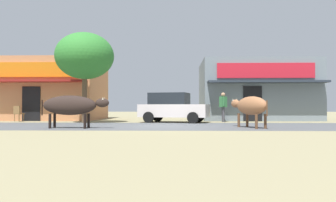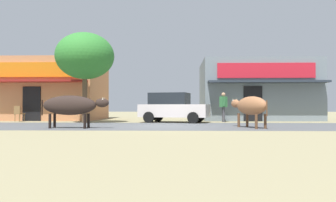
{
  "view_description": "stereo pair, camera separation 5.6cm",
  "coord_description": "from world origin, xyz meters",
  "px_view_note": "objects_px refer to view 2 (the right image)",
  "views": [
    {
      "loc": [
        0.77,
        -15.32,
        0.9
      ],
      "look_at": [
        0.33,
        0.25,
        1.14
      ],
      "focal_mm": 36.12,
      "sensor_mm": 36.0,
      "label": 1
    },
    {
      "loc": [
        0.83,
        -15.32,
        0.9
      ],
      "look_at": [
        0.33,
        0.25,
        1.14
      ],
      "focal_mm": 36.12,
      "sensor_mm": 36.0,
      "label": 2
    }
  ],
  "objects_px": {
    "parked_hatchback_car": "(173,107)",
    "cow_near_brown": "(71,106)",
    "roadside_tree": "(85,56)",
    "pedestrian_by_shop": "(223,105)",
    "cafe_chair_near_tree": "(19,113)",
    "cow_far_dark": "(250,106)"
  },
  "relations": [
    {
      "from": "parked_hatchback_car",
      "to": "cow_near_brown",
      "type": "bearing_deg",
      "value": -128.6
    },
    {
      "from": "roadside_tree",
      "to": "cow_near_brown",
      "type": "bearing_deg",
      "value": -81.4
    },
    {
      "from": "roadside_tree",
      "to": "cow_near_brown",
      "type": "relative_size",
      "value": 1.7
    },
    {
      "from": "pedestrian_by_shop",
      "to": "cafe_chair_near_tree",
      "type": "xyz_separation_m",
      "value": [
        -11.97,
        0.19,
        -0.48
      ]
    },
    {
      "from": "roadside_tree",
      "to": "pedestrian_by_shop",
      "type": "bearing_deg",
      "value": 9.99
    },
    {
      "from": "cafe_chair_near_tree",
      "to": "pedestrian_by_shop",
      "type": "bearing_deg",
      "value": -0.91
    },
    {
      "from": "cow_near_brown",
      "to": "cafe_chair_near_tree",
      "type": "xyz_separation_m",
      "value": [
        -5.01,
        5.89,
        -0.41
      ]
    },
    {
      "from": "cow_near_brown",
      "to": "pedestrian_by_shop",
      "type": "xyz_separation_m",
      "value": [
        6.96,
        5.71,
        0.06
      ]
    },
    {
      "from": "roadside_tree",
      "to": "cow_far_dark",
      "type": "bearing_deg",
      "value": -25.65
    },
    {
      "from": "cow_near_brown",
      "to": "cow_far_dark",
      "type": "bearing_deg",
      "value": 3.85
    },
    {
      "from": "parked_hatchback_car",
      "to": "roadside_tree",
      "type": "bearing_deg",
      "value": -171.01
    },
    {
      "from": "parked_hatchback_car",
      "to": "cafe_chair_near_tree",
      "type": "height_order",
      "value": "parked_hatchback_car"
    },
    {
      "from": "roadside_tree",
      "to": "parked_hatchback_car",
      "type": "bearing_deg",
      "value": 8.99
    },
    {
      "from": "parked_hatchback_car",
      "to": "cow_near_brown",
      "type": "distance_m",
      "value": 6.54
    },
    {
      "from": "cow_near_brown",
      "to": "pedestrian_by_shop",
      "type": "relative_size",
      "value": 1.7
    },
    {
      "from": "roadside_tree",
      "to": "pedestrian_by_shop",
      "type": "height_order",
      "value": "roadside_tree"
    },
    {
      "from": "pedestrian_by_shop",
      "to": "cafe_chair_near_tree",
      "type": "distance_m",
      "value": 11.98
    },
    {
      "from": "roadside_tree",
      "to": "pedestrian_by_shop",
      "type": "distance_m",
      "value": 8.16
    },
    {
      "from": "cow_far_dark",
      "to": "cafe_chair_near_tree",
      "type": "xyz_separation_m",
      "value": [
        -12.4,
        5.4,
        -0.4
      ]
    },
    {
      "from": "cow_far_dark",
      "to": "parked_hatchback_car",
      "type": "bearing_deg",
      "value": 125.64
    },
    {
      "from": "roadside_tree",
      "to": "pedestrian_by_shop",
      "type": "xyz_separation_m",
      "value": [
        7.62,
        1.34,
        -2.61
      ]
    },
    {
      "from": "parked_hatchback_car",
      "to": "cafe_chair_near_tree",
      "type": "distance_m",
      "value": 9.13
    }
  ]
}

